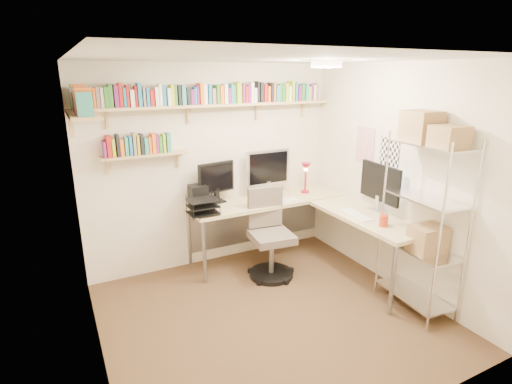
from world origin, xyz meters
TOP-DOWN VIEW (x-y plane):
  - ground at (0.00, 0.00)m, footprint 3.20×3.20m
  - room_shell at (0.00, 0.00)m, footprint 3.24×3.04m
  - wall_shelves at (-0.42, 1.30)m, footprint 3.12×1.09m
  - corner_desk at (0.70, 0.94)m, footprint 2.20×2.14m
  - office_chair at (0.42, 0.79)m, footprint 0.56×0.57m
  - wire_rack at (1.42, -0.54)m, footprint 0.45×0.82m

SIDE VIEW (x-z plane):
  - ground at x=0.00m, z-range 0.00..0.00m
  - office_chair at x=0.42m, z-range -0.08..0.98m
  - corner_desk at x=0.70m, z-range 0.10..1.53m
  - wire_rack at x=1.42m, z-range 0.32..2.35m
  - room_shell at x=0.00m, z-range 0.29..2.81m
  - wall_shelves at x=-0.42m, z-range 1.63..2.43m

